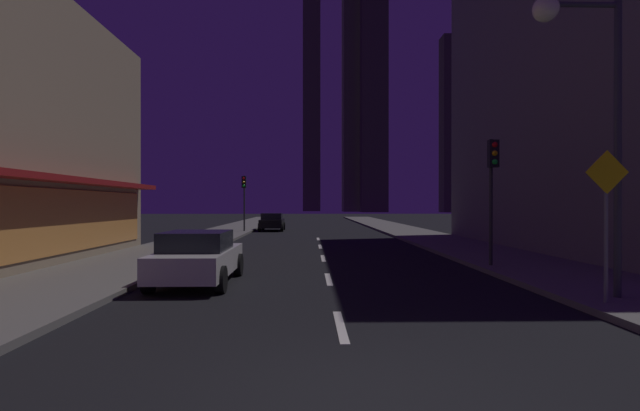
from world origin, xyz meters
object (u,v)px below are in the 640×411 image
object	(u,v)px
car_parked_far	(272,222)
street_lamp_right	(581,73)
fire_hydrant_far_left	(203,239)
traffic_light_near_right	(492,174)
pedestrian_crossing_sign	(606,212)
traffic_light_far_left	(244,191)
car_parked_near	(198,257)

from	to	relation	value
car_parked_far	street_lamp_right	size ratio (longest dim) A/B	0.64
car_parked_far	fire_hydrant_far_left	distance (m)	14.90
traffic_light_near_right	pedestrian_crossing_sign	bearing A→B (deg)	-89.01
pedestrian_crossing_sign	street_lamp_right	bearing A→B (deg)	112.04
car_parked_far	traffic_light_far_left	xyz separation A→B (m)	(-1.90, -2.84, 2.45)
traffic_light_far_left	street_lamp_right	bearing A→B (deg)	-66.80
car_parked_far	pedestrian_crossing_sign	bearing A→B (deg)	-72.27
car_parked_near	car_parked_far	size ratio (longest dim) A/B	1.00
car_parked_near	traffic_light_far_left	xyz separation A→B (m)	(-1.90, 22.63, 2.45)
street_lamp_right	traffic_light_far_left	bearing A→B (deg)	113.20
car_parked_near	fire_hydrant_far_left	distance (m)	11.01
fire_hydrant_far_left	traffic_light_far_left	distance (m)	12.19
fire_hydrant_far_left	street_lamp_right	bearing A→B (deg)	-50.15
car_parked_near	fire_hydrant_far_left	bearing A→B (deg)	102.07
traffic_light_far_left	car_parked_far	bearing A→B (deg)	56.24
traffic_light_near_right	pedestrian_crossing_sign	distance (m)	5.88
traffic_light_far_left	fire_hydrant_far_left	bearing A→B (deg)	-91.93
street_lamp_right	car_parked_far	bearing A→B (deg)	107.65
street_lamp_right	car_parked_near	bearing A→B (deg)	162.95
car_parked_near	car_parked_far	bearing A→B (deg)	90.00
car_parked_far	fire_hydrant_far_left	world-z (taller)	car_parked_far
pedestrian_crossing_sign	traffic_light_far_left	bearing A→B (deg)	113.17
car_parked_near	fire_hydrant_far_left	world-z (taller)	car_parked_near
car_parked_near	traffic_light_near_right	size ratio (longest dim) A/B	1.01
car_parked_far	traffic_light_near_right	bearing A→B (deg)	-68.42
car_parked_near	pedestrian_crossing_sign	bearing A→B (deg)	-19.72
traffic_light_near_right	street_lamp_right	bearing A→B (deg)	-91.32
car_parked_near	fire_hydrant_far_left	size ratio (longest dim) A/B	6.48
car_parked_far	street_lamp_right	xyz separation A→B (m)	(8.98, -28.23, 4.33)
traffic_light_near_right	traffic_light_far_left	size ratio (longest dim) A/B	1.00
car_parked_near	car_parked_far	xyz separation A→B (m)	(0.00, 25.48, 0.00)
fire_hydrant_far_left	street_lamp_right	size ratio (longest dim) A/B	0.10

